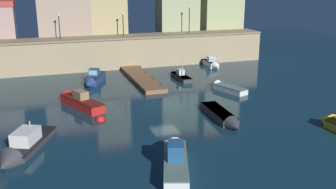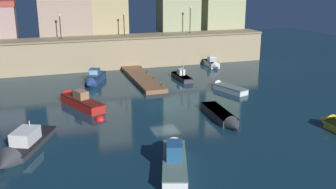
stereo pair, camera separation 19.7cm
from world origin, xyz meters
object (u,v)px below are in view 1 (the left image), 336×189
moored_boat_2 (224,117)px  moored_boat_7 (212,63)px  moored_boat_0 (179,75)px  moored_boat_1 (21,148)px  quay_lamp_2 (189,16)px  moored_boat_4 (77,100)px  quay_lamp_0 (59,22)px  moored_boat_5 (175,157)px  quay_lamp_1 (123,20)px  moored_boat_3 (93,79)px  mooring_buoy_0 (100,120)px  moored_boat_8 (225,87)px

moored_boat_2 → moored_boat_7: size_ratio=1.62×
moored_boat_0 → moored_boat_1: 24.42m
quay_lamp_2 → moored_boat_0: size_ratio=0.70×
moored_boat_2 → moored_boat_4: bearing=-123.5°
quay_lamp_0 → moored_boat_5: size_ratio=0.44×
quay_lamp_2 → moored_boat_1: (-22.47, -25.47, -6.29)m
quay_lamp_0 → quay_lamp_1: (8.33, 0.00, -0.04)m
quay_lamp_0 → moored_boat_3: 10.22m
mooring_buoy_0 → moored_boat_0: bearing=46.0°
moored_boat_4 → moored_boat_7: 22.69m
moored_boat_1 → moored_boat_5: bearing=86.1°
moored_boat_3 → moored_boat_8: (13.14, -7.55, -0.19)m
moored_boat_1 → moored_boat_5: (9.49, -5.11, 0.15)m
mooring_buoy_0 → moored_boat_7: bearing=42.4°
moored_boat_1 → quay_lamp_1: bearing=177.6°
quay_lamp_2 → moored_boat_4: size_ratio=0.53×
moored_boat_8 → quay_lamp_1: bearing=8.0°
quay_lamp_1 → mooring_buoy_0: 22.59m
moored_boat_2 → moored_boat_3: 18.44m
quay_lamp_1 → quay_lamp_2: bearing=0.0°
quay_lamp_0 → moored_boat_0: 16.90m
quay_lamp_0 → moored_boat_4: size_ratio=0.44×
moored_boat_0 → moored_boat_1: (-17.75, -16.78, 0.05)m
quay_lamp_2 → moored_boat_1: quay_lamp_2 is taller
moored_boat_7 → quay_lamp_2: bearing=-152.6°
moored_boat_3 → mooring_buoy_0: 12.85m
moored_boat_2 → moored_boat_5: moored_boat_5 is taller
mooring_buoy_0 → quay_lamp_0: bearing=94.6°
moored_boat_1 → moored_boat_4: moored_boat_1 is taller
moored_boat_1 → moored_boat_2: 16.21m
quay_lamp_2 → moored_boat_2: quay_lamp_2 is taller
mooring_buoy_0 → moored_boat_5: bearing=-71.8°
moored_boat_2 → moored_boat_7: (8.14, 20.00, 0.14)m
moored_boat_3 → moored_boat_4: size_ratio=0.80×
moored_boat_7 → moored_boat_0: bearing=-51.7°
quay_lamp_0 → moored_boat_8: bearing=-43.8°
quay_lamp_2 → moored_boat_7: (1.83, -4.13, -6.22)m
quay_lamp_1 → moored_boat_0: quay_lamp_1 is taller
moored_boat_4 → moored_boat_3: bearing=-42.0°
moored_boat_0 → moored_boat_3: size_ratio=0.94×
quay_lamp_0 → quay_lamp_2: (17.92, 0.00, 0.33)m
mooring_buoy_0 → quay_lamp_1: bearing=72.1°
quay_lamp_0 → moored_boat_8: (16.07, -15.40, -6.04)m
moored_boat_7 → moored_boat_8: 11.86m
moored_boat_5 → moored_boat_8: size_ratio=1.39×
quay_lamp_1 → moored_boat_2: (3.26, -24.13, -5.99)m
moored_boat_1 → moored_boat_2: moored_boat_1 is taller
moored_boat_0 → mooring_buoy_0: bearing=133.9°
quay_lamp_0 → mooring_buoy_0: 21.65m
quay_lamp_0 → moored_boat_2: quay_lamp_0 is taller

